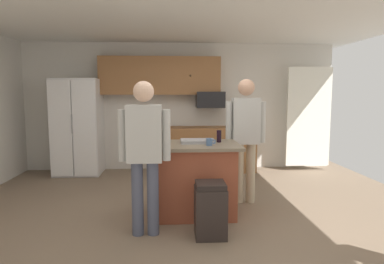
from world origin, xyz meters
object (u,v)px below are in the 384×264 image
refrigerator (78,127)px  mug_ceramic_white (210,142)px  person_guest_by_door (246,132)px  person_guest_right (144,148)px  kitchen_island (193,179)px  trash_bin (210,210)px  glass_stout_tall (163,137)px  microwave_over_range (210,100)px  tumbler_amber (219,136)px  serving_tray (198,141)px

refrigerator → mug_ceramic_white: size_ratio=15.51×
person_guest_by_door → person_guest_right: size_ratio=1.04×
kitchen_island → trash_bin: (0.14, -0.69, -0.17)m
person_guest_right → mug_ceramic_white: bearing=-16.5°
glass_stout_tall → microwave_over_range: bearing=69.6°
kitchen_island → mug_ceramic_white: mug_ceramic_white is taller
mug_ceramic_white → microwave_over_range: bearing=83.2°
kitchen_island → mug_ceramic_white: size_ratio=9.82×
microwave_over_range → refrigerator: bearing=-177.4°
person_guest_by_door → glass_stout_tall: 1.20m
person_guest_right → mug_ceramic_white: person_guest_right is taller
kitchen_island → glass_stout_tall: 0.67m
mug_ceramic_white → person_guest_right: bearing=-150.4°
microwave_over_range → glass_stout_tall: bearing=-110.4°
glass_stout_tall → tumbler_amber: same height
refrigerator → person_guest_right: (1.52, -2.96, 0.06)m
microwave_over_range → person_guest_by_door: person_guest_by_door is taller
refrigerator → serving_tray: size_ratio=4.21×
glass_stout_tall → tumbler_amber: size_ratio=1.00×
refrigerator → glass_stout_tall: size_ratio=11.63×
refrigerator → trash_bin: 3.83m
mug_ceramic_white → trash_bin: mug_ceramic_white is taller
refrigerator → kitchen_island: (2.10, -2.36, -0.45)m
mug_ceramic_white → tumbler_amber: tumbler_amber is taller
refrigerator → kitchen_island: bearing=-48.4°
microwave_over_range → person_guest_right: person_guest_right is taller
person_guest_right → serving_tray: bearing=0.9°
person_guest_right → glass_stout_tall: 0.72m
kitchen_island → glass_stout_tall: glass_stout_tall is taller
microwave_over_range → person_guest_right: size_ratio=0.33×
refrigerator → serving_tray: bearing=-46.6°
tumbler_amber → refrigerator: bearing=137.4°
glass_stout_tall → trash_bin: (0.52, -0.79, -0.71)m
person_guest_right → serving_tray: 0.94m
kitchen_island → serving_tray: size_ratio=2.67×
kitchen_island → serving_tray: (0.06, 0.08, 0.48)m
serving_tray → trash_bin: serving_tray is taller
microwave_over_range → mug_ceramic_white: 2.70m
mug_ceramic_white → trash_bin: bearing=-95.2°
serving_tray → person_guest_right: bearing=-132.9°
refrigerator → tumbler_amber: size_ratio=11.67×
kitchen_island → trash_bin: kitchen_island is taller
refrigerator → microwave_over_range: size_ratio=3.31×
microwave_over_range → glass_stout_tall: microwave_over_range is taller
glass_stout_tall → kitchen_island: bearing=-13.7°
person_guest_by_door → tumbler_amber: (-0.43, -0.32, -0.02)m
microwave_over_range → trash_bin: 3.39m
mug_ceramic_white → tumbler_amber: size_ratio=0.75×
microwave_over_range → tumbler_amber: microwave_over_range is taller
kitchen_island → mug_ceramic_white: bearing=-41.5°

